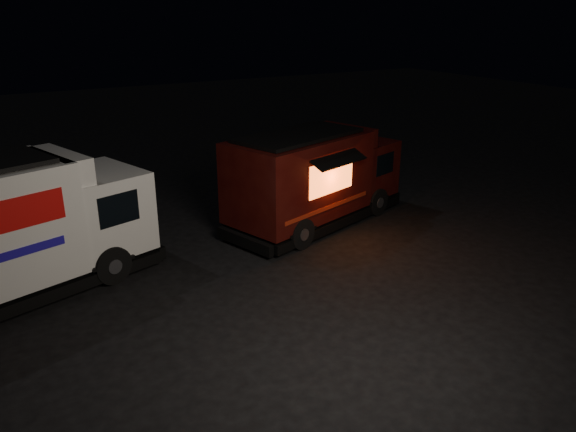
# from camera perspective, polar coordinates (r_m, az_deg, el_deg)

# --- Properties ---
(ground) EXTENTS (80.00, 80.00, 0.00)m
(ground) POSITION_cam_1_polar(r_m,az_deg,el_deg) (13.40, -1.98, -8.61)
(ground) COLOR black
(ground) RESTS_ON ground
(red_truck) EXTENTS (6.90, 4.18, 3.02)m
(red_truck) POSITION_cam_1_polar(r_m,az_deg,el_deg) (17.71, 2.93, 4.02)
(red_truck) COLOR #3A0E0A
(red_truck) RESTS_ON ground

